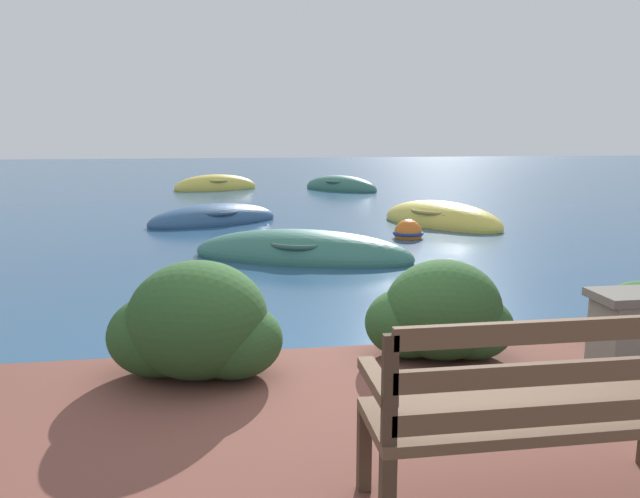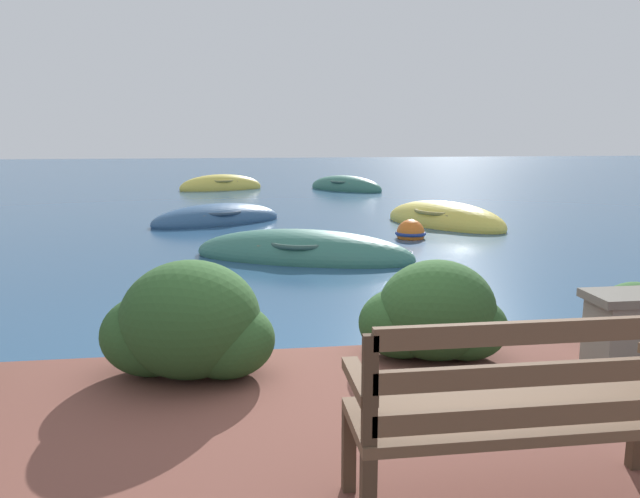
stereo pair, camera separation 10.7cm
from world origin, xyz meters
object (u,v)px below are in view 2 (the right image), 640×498
object	(u,v)px
rowboat_mid	(445,221)
rowboat_far	(217,220)
rowboat_outer	(346,188)
park_bench	(526,408)
rowboat_distant	(221,187)
mooring_buoy	(411,233)
rowboat_nearest	(303,255)

from	to	relation	value
rowboat_mid	rowboat_far	distance (m)	4.67
rowboat_far	rowboat_outer	world-z (taller)	rowboat_outer
park_bench	rowboat_distant	bearing A→B (deg)	94.20
rowboat_mid	mooring_buoy	size ratio (longest dim) A/B	5.66
mooring_buoy	rowboat_mid	bearing A→B (deg)	52.27
rowboat_nearest	rowboat_outer	size ratio (longest dim) A/B	1.27
mooring_buoy	rowboat_distant	bearing A→B (deg)	109.47
rowboat_distant	rowboat_outer	bearing A→B (deg)	-27.38
park_bench	rowboat_far	distance (m)	10.74
rowboat_far	rowboat_distant	size ratio (longest dim) A/B	1.05
rowboat_nearest	mooring_buoy	bearing A→B (deg)	-121.40
rowboat_outer	mooring_buoy	size ratio (longest dim) A/B	5.06
park_bench	rowboat_mid	xyz separation A→B (m)	(2.99, 9.68, -0.63)
park_bench	rowboat_far	xyz separation A→B (m)	(-1.59, 10.60, -0.64)
rowboat_nearest	rowboat_distant	bearing A→B (deg)	-60.87
rowboat_mid	mooring_buoy	world-z (taller)	rowboat_mid
rowboat_far	rowboat_distant	world-z (taller)	rowboat_distant
rowboat_far	rowboat_outer	distance (m)	7.82
rowboat_far	rowboat_outer	bearing A→B (deg)	-146.29
rowboat_outer	park_bench	bearing A→B (deg)	-47.78
park_bench	rowboat_outer	distance (m)	17.53
rowboat_outer	mooring_buoy	xyz separation A→B (m)	(-0.47, -9.14, 0.02)
rowboat_mid	mooring_buoy	xyz separation A→B (m)	(-1.13, -1.46, 0.02)
park_bench	rowboat_mid	size ratio (longest dim) A/B	0.49
rowboat_nearest	rowboat_distant	world-z (taller)	rowboat_distant
rowboat_outer	rowboat_mid	bearing A→B (deg)	-35.25
rowboat_nearest	rowboat_far	world-z (taller)	rowboat_nearest
park_bench	rowboat_distant	world-z (taller)	park_bench
rowboat_nearest	rowboat_mid	distance (m)	4.40
rowboat_nearest	rowboat_mid	size ratio (longest dim) A/B	1.13
rowboat_mid	rowboat_outer	world-z (taller)	rowboat_mid
park_bench	rowboat_outer	xyz separation A→B (m)	(2.33, 17.36, -0.64)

